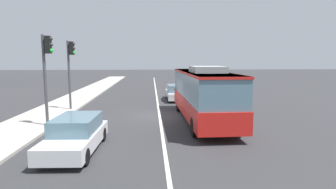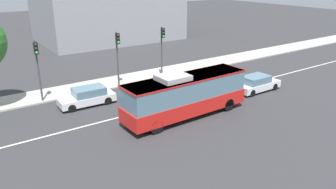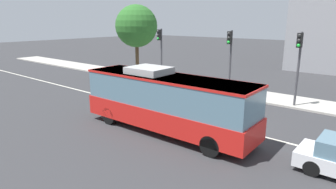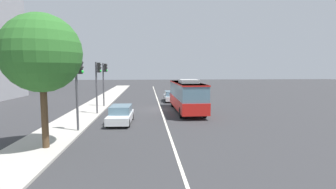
{
  "view_description": "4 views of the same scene",
  "coord_description": "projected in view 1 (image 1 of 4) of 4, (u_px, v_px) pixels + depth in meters",
  "views": [
    {
      "loc": [
        -18.35,
        0.54,
        3.88
      ],
      "look_at": [
        -2.53,
        -0.44,
        1.79
      ],
      "focal_mm": 28.92,
      "sensor_mm": 36.0,
      "label": 1
    },
    {
      "loc": [
        -16.01,
        -20.84,
        10.3
      ],
      "look_at": [
        -2.51,
        -1.27,
        1.47
      ],
      "focal_mm": 35.43,
      "sensor_mm": 36.0,
      "label": 2
    },
    {
      "loc": [
        7.64,
        -14.08,
        5.91
      ],
      "look_at": [
        -2.34,
        -1.9,
        1.88
      ],
      "focal_mm": 30.92,
      "sensor_mm": 36.0,
      "label": 3
    },
    {
      "loc": [
        -28.45,
        1.51,
        4.53
      ],
      "look_at": [
        -0.2,
        -0.8,
        1.69
      ],
      "focal_mm": 27.39,
      "sensor_mm": 36.0,
      "label": 4
    }
  ],
  "objects": [
    {
      "name": "traffic_light_far_corner",
      "position": [
        47.0,
        65.0,
        14.99
      ],
      "size": [
        0.33,
        0.62,
        5.2
      ],
      "rotation": [
        0.0,
        0.0,
        -1.6
      ],
      "color": "#47474C",
      "rests_on": "ground_plane"
    },
    {
      "name": "sedan_white_ahead",
      "position": [
        76.0,
        134.0,
        11.38
      ],
      "size": [
        4.56,
        1.97,
        1.46
      ],
      "rotation": [
        0.0,
        0.0,
        3.1
      ],
      "color": "white",
      "rests_on": "ground_plane"
    },
    {
      "name": "transit_bus",
      "position": [
        203.0,
        92.0,
        16.77
      ],
      "size": [
        10.04,
        2.68,
        3.46
      ],
      "rotation": [
        0.0,
        0.0,
        0.02
      ],
      "color": "red",
      "rests_on": "ground_plane"
    },
    {
      "name": "sedan_white",
      "position": [
        176.0,
        92.0,
        25.57
      ],
      "size": [
        4.51,
        1.83,
        1.46
      ],
      "rotation": [
        0.0,
        0.0,
        -0.0
      ],
      "color": "white",
      "rests_on": "ground_plane"
    },
    {
      "name": "lane_centre_line",
      "position": [
        159.0,
        115.0,
        18.7
      ],
      "size": [
        76.0,
        0.16,
        0.01
      ],
      "primitive_type": "cube",
      "color": "silver",
      "rests_on": "ground_plane"
    },
    {
      "name": "ground_plane",
      "position": [
        159.0,
        115.0,
        18.7
      ],
      "size": [
        160.0,
        160.0,
        0.0
      ],
      "primitive_type": "plane",
      "color": "#333335"
    },
    {
      "name": "traffic_light_mid_block",
      "position": [
        71.0,
        63.0,
        19.95
      ],
      "size": [
        0.34,
        0.62,
        5.2
      ],
      "rotation": [
        0.0,
        0.0,
        -1.64
      ],
      "color": "#47474C",
      "rests_on": "ground_plane"
    },
    {
      "name": "sidewalk_kerb",
      "position": [
        44.0,
        116.0,
        18.21
      ],
      "size": [
        80.0,
        3.34,
        0.14
      ],
      "primitive_type": "cube",
      "color": "#B2ADA3",
      "rests_on": "ground_plane"
    }
  ]
}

